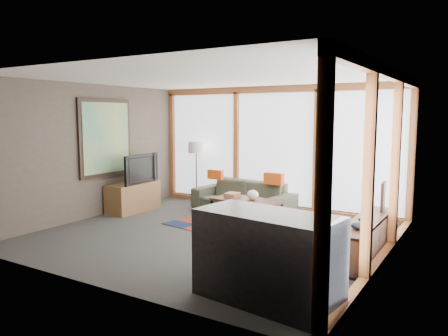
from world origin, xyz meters
The scene contains 17 objects.
ground centered at (0.00, 0.00, 0.00)m, with size 5.50×5.50×0.00m, color #2B2B29.
room_envelope centered at (0.49, 0.56, 1.54)m, with size 5.52×5.02×2.62m.
rug centered at (0.36, 0.90, 0.01)m, with size 2.93×1.89×0.01m, color maroon.
sofa centered at (-0.46, 1.91, 0.32)m, with size 2.16×0.84×0.63m, color #36392B.
pillow_left centered at (-1.14, 1.92, 0.73)m, with size 0.36×0.11×0.20m, color #C54812.
pillow_right centered at (0.24, 1.91, 0.75)m, with size 0.41×0.12×0.23m, color #C54812.
floor_lamp centered at (-1.77, 2.12, 0.70)m, with size 0.35×0.35×1.41m, color black, non-canonical shape.
coffee_table centered at (0.03, 1.16, 0.22)m, with size 1.30×0.65×0.43m, color #332311, non-canonical shape.
book_stack centered at (-0.28, 1.17, 0.48)m, with size 0.22×0.28×0.09m, color brown.
vase centered at (0.15, 1.18, 0.53)m, with size 0.22×0.22×0.19m, color beige.
bookshelf centered at (2.43, 0.29, 0.26)m, with size 0.38×2.09×0.52m, color #332311, non-canonical shape.
bowl_a centered at (2.47, -0.30, 0.57)m, with size 0.20×0.20×0.10m, color black.
bowl_b centered at (2.44, 0.11, 0.56)m, with size 0.16×0.16×0.08m, color black.
shelf_picture centered at (2.50, 1.03, 0.75)m, with size 0.04×0.34×0.45m, color black.
tv_console centered at (-2.45, 0.77, 0.30)m, with size 0.50×1.19×0.59m, color brown.
television centered at (-2.36, 0.82, 0.90)m, with size 1.05×0.14×0.61m, color black.
bar_counter centered at (1.89, -1.83, 0.49)m, with size 1.53×0.72×0.97m, color black.
Camera 1 is at (3.84, -5.93, 1.99)m, focal length 35.00 mm.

